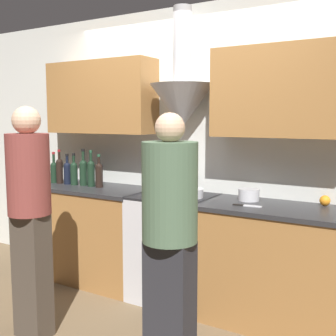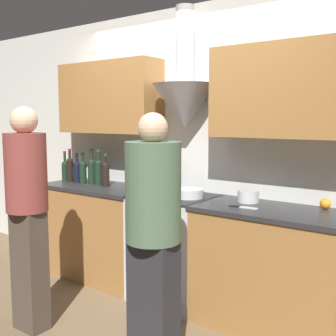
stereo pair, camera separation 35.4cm
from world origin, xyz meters
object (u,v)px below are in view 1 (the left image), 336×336
(saucepan, at_px, (249,195))
(person_foreground_left, at_px, (30,210))
(wine_bottle_1, at_px, (60,170))
(wine_bottle_2, at_px, (67,172))
(wine_bottle_0, at_px, (54,171))
(wine_bottle_3, at_px, (74,172))
(mixing_bowl, at_px, (189,193))
(stove_range, at_px, (174,247))
(wine_bottle_5, at_px, (91,172))
(person_foreground_right, at_px, (170,233))
(wine_bottle_4, at_px, (83,171))
(orange_fruit, at_px, (325,201))
(wine_bottle_6, at_px, (99,174))
(stock_pot, at_px, (158,186))

(saucepan, bearing_deg, person_foreground_left, -134.83)
(wine_bottle_1, height_order, person_foreground_left, person_foreground_left)
(person_foreground_left, bearing_deg, wine_bottle_2, 122.35)
(wine_bottle_0, relative_size, wine_bottle_2, 1.04)
(wine_bottle_3, bearing_deg, wine_bottle_1, -179.67)
(mixing_bowl, bearing_deg, wine_bottle_0, -179.72)
(saucepan, bearing_deg, wine_bottle_1, -176.15)
(stove_range, distance_m, wine_bottle_1, 1.48)
(wine_bottle_5, bearing_deg, person_foreground_right, -33.19)
(wine_bottle_4, height_order, person_foreground_left, person_foreground_left)
(orange_fruit, height_order, saucepan, saucepan)
(wine_bottle_6, distance_m, stock_pot, 0.69)
(person_foreground_left, bearing_deg, orange_fruit, 36.43)
(stove_range, relative_size, stock_pot, 3.94)
(wine_bottle_1, bearing_deg, stock_pot, -0.25)
(wine_bottle_0, xyz_separation_m, wine_bottle_3, (0.28, -0.00, 0.01))
(stock_pot, bearing_deg, mixing_bowl, 2.71)
(wine_bottle_3, relative_size, saucepan, 1.90)
(stock_pot, height_order, orange_fruit, stock_pot)
(wine_bottle_4, distance_m, wine_bottle_5, 0.11)
(wine_bottle_0, xyz_separation_m, person_foreground_left, (0.87, -1.07, -0.11))
(wine_bottle_4, distance_m, orange_fruit, 2.27)
(stove_range, height_order, wine_bottle_3, wine_bottle_3)
(stove_range, distance_m, wine_bottle_5, 1.12)
(wine_bottle_2, xyz_separation_m, orange_fruit, (2.46, 0.23, -0.09))
(wine_bottle_1, xyz_separation_m, wine_bottle_6, (0.51, 0.02, -0.01))
(orange_fruit, bearing_deg, wine_bottle_4, -174.77)
(mixing_bowl, bearing_deg, wine_bottle_4, 179.08)
(wine_bottle_2, bearing_deg, person_foreground_left, -57.65)
(orange_fruit, relative_size, saucepan, 0.48)
(wine_bottle_6, xyz_separation_m, saucepan, (1.47, 0.12, -0.09))
(wine_bottle_2, distance_m, wine_bottle_4, 0.20)
(wine_bottle_5, height_order, mixing_bowl, wine_bottle_5)
(wine_bottle_4, bearing_deg, wine_bottle_2, -173.95)
(wine_bottle_0, height_order, stock_pot, wine_bottle_0)
(wine_bottle_1, distance_m, wine_bottle_6, 0.51)
(stove_range, xyz_separation_m, orange_fruit, (1.21, 0.22, 0.50))
(mixing_bowl, bearing_deg, orange_fruit, 12.05)
(wine_bottle_3, relative_size, wine_bottle_6, 1.00)
(stove_range, height_order, wine_bottle_0, wine_bottle_0)
(saucepan, bearing_deg, orange_fruit, 10.04)
(wine_bottle_5, bearing_deg, orange_fruit, 5.78)
(wine_bottle_0, xyz_separation_m, wine_bottle_6, (0.59, 0.01, 0.01))
(wine_bottle_3, height_order, person_foreground_left, person_foreground_left)
(wine_bottle_0, relative_size, wine_bottle_5, 0.90)
(wine_bottle_0, xyz_separation_m, wine_bottle_5, (0.49, 0.02, 0.02))
(wine_bottle_0, bearing_deg, wine_bottle_4, 4.08)
(wine_bottle_6, relative_size, person_foreground_right, 0.20)
(stove_range, bearing_deg, orange_fruit, 10.15)
(wine_bottle_6, bearing_deg, wine_bottle_4, 176.50)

